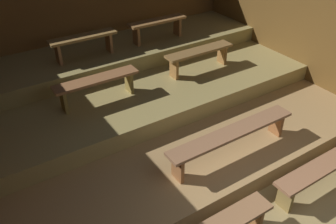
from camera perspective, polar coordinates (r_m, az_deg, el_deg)
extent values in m
cube|color=#9B8452|center=(5.57, 2.21, -4.49)|extent=(6.30, 6.24, 0.08)
cube|color=brown|center=(7.17, -10.63, 14.81)|extent=(6.30, 0.06, 2.29)
cube|color=brown|center=(6.80, 22.54, 11.77)|extent=(0.06, 6.24, 2.29)
cube|color=#A78250|center=(5.87, -1.13, -0.03)|extent=(5.50, 4.22, 0.28)
cube|color=#9C8A4F|center=(6.26, -4.60, 5.14)|extent=(5.50, 2.81, 0.28)
cube|color=#96854D|center=(6.72, -7.78, 9.70)|extent=(5.50, 1.35, 0.28)
cube|color=#986133|center=(4.31, 14.07, -16.15)|extent=(0.05, 0.21, 0.35)
cube|color=#936444|center=(4.93, 24.34, -7.88)|extent=(1.62, 0.27, 0.04)
cube|color=olive|center=(4.61, 18.65, -13.14)|extent=(0.05, 0.21, 0.35)
cube|color=#906444|center=(4.65, 10.56, -3.30)|extent=(1.97, 0.27, 0.04)
cube|color=#945C31|center=(4.33, 1.63, -9.19)|extent=(0.05, 0.21, 0.35)
cube|color=#945C31|center=(5.30, 17.33, -1.82)|extent=(0.05, 0.21, 0.35)
cube|color=#925F39|center=(5.32, -11.66, 5.24)|extent=(1.31, 0.27, 0.04)
cube|color=olive|center=(5.28, -16.72, 1.76)|extent=(0.05, 0.21, 0.35)
cube|color=olive|center=(5.59, -6.42, 4.97)|extent=(0.05, 0.21, 0.35)
cube|color=olive|center=(6.17, 5.19, 9.96)|extent=(1.31, 0.27, 0.04)
cube|color=olive|center=(5.97, 0.99, 7.16)|extent=(0.05, 0.21, 0.35)
cube|color=olive|center=(6.57, 8.86, 9.34)|extent=(0.05, 0.21, 0.35)
cube|color=olive|center=(6.15, -13.78, 11.87)|extent=(1.16, 0.27, 0.04)
cube|color=#95663F|center=(6.11, -17.56, 9.09)|extent=(0.05, 0.21, 0.35)
cube|color=#95663F|center=(6.37, -9.65, 11.23)|extent=(0.05, 0.21, 0.35)
cube|color=olive|center=(6.74, -1.75, 14.71)|extent=(1.16, 0.27, 0.04)
cube|color=olive|center=(6.59, -5.21, 12.34)|extent=(0.05, 0.21, 0.35)
cube|color=olive|center=(7.04, 1.56, 13.86)|extent=(0.05, 0.21, 0.35)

